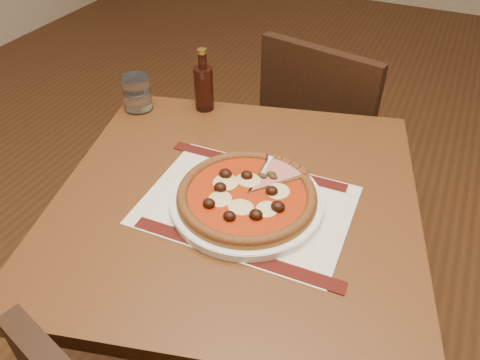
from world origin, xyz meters
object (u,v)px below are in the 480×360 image
water_glass (137,93)px  table (236,227)px  pizza (247,195)px  bottle (204,86)px  plate (247,202)px  chair_far (324,136)px

water_glass → table: bearing=-28.6°
pizza → bottle: bearing=130.5°
pizza → water_glass: bearing=151.2°
table → bottle: (-0.25, 0.31, 0.17)m
plate → bottle: bearing=130.5°
table → plate: plate is taller
chair_far → table: bearing=99.5°
table → pizza: pizza is taller
table → plate: 0.12m
table → pizza: (0.03, -0.02, 0.13)m
water_glass → bottle: bearing=25.1°
pizza → table: bearing=149.4°
table → water_glass: water_glass is taller
table → chair_far: 0.71m
table → bottle: 0.43m
water_glass → plate: bearing=-28.7°
chair_far → plate: (0.01, -0.72, 0.27)m
chair_far → pizza: 0.77m
pizza → chair_far: bearing=91.0°
table → bottle: bearing=128.6°
chair_far → pizza: (0.01, -0.72, 0.29)m
plate → water_glass: 0.52m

